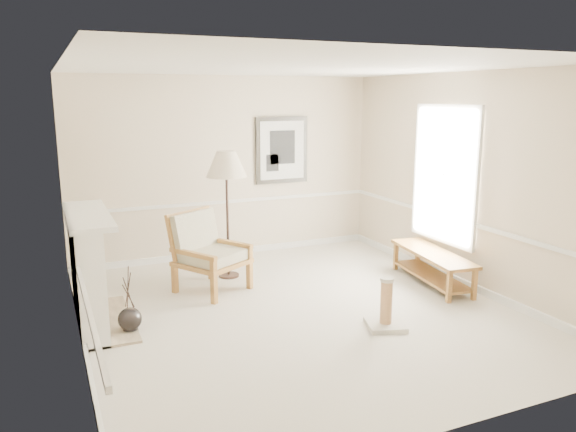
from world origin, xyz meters
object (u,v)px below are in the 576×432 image
object	(u,v)px
armchair	(205,248)
scratching_post	(386,312)
bench	(432,263)
floor_lamp	(226,168)
floor_vase	(130,320)

from	to	relation	value
armchair	scratching_post	xyz separation A→B (m)	(1.51, -2.09, -0.39)
bench	scratching_post	distance (m)	1.78
floor_lamp	bench	bearing A→B (deg)	-30.11
floor_vase	floor_lamp	distance (m)	2.61
floor_vase	armchair	distance (m)	1.63
floor_vase	bench	bearing A→B (deg)	-0.15
floor_vase	scratching_post	xyz separation A→B (m)	(2.68, -1.04, 0.04)
bench	scratching_post	xyz separation A→B (m)	(-1.44, -1.03, -0.12)
bench	floor_lamp	bearing A→B (deg)	149.89
floor_vase	armchair	world-z (taller)	armchair
armchair	bench	xyz separation A→B (m)	(2.95, -1.06, -0.27)
armchair	bench	bearing A→B (deg)	-50.58
floor_vase	floor_lamp	xyz separation A→B (m)	(1.62, 1.44, 1.46)
floor_vase	floor_lamp	bearing A→B (deg)	41.74
armchair	floor_lamp	bearing A→B (deg)	10.26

